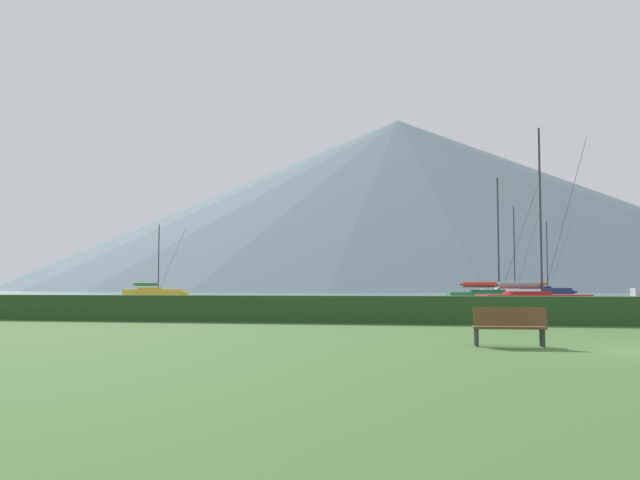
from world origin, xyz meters
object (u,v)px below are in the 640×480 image
at_px(sailboat_slip_2, 544,291).
at_px(sailboat_slip_9, 511,292).
at_px(sailboat_slip_7, 535,301).
at_px(sailboat_slip_3, 493,297).
at_px(park_bench_under_tree, 509,324).
at_px(sailboat_slip_0, 154,293).

height_order(sailboat_slip_2, sailboat_slip_9, sailboat_slip_9).
bearing_deg(sailboat_slip_9, sailboat_slip_7, -100.36).
distance_m(sailboat_slip_3, park_bench_under_tree, 35.99).
bearing_deg(sailboat_slip_3, sailboat_slip_0, 136.56).
distance_m(sailboat_slip_2, sailboat_slip_9, 18.03).
xyz_separation_m(sailboat_slip_2, sailboat_slip_7, (-7.42, -64.46, -0.12)).
relative_size(sailboat_slip_2, park_bench_under_tree, 6.23).
bearing_deg(sailboat_slip_0, sailboat_slip_2, 17.98).
distance_m(sailboat_slip_2, sailboat_slip_3, 53.71).
bearing_deg(sailboat_slip_9, sailboat_slip_0, -174.52).
relative_size(sailboat_slip_0, sailboat_slip_9, 0.78).
xyz_separation_m(sailboat_slip_0, sailboat_slip_9, (42.24, 10.38, 0.03)).
height_order(sailboat_slip_0, park_bench_under_tree, sailboat_slip_0).
xyz_separation_m(sailboat_slip_2, sailboat_slip_9, (-5.73, -17.09, -0.05)).
xyz_separation_m(sailboat_slip_9, park_bench_under_tree, (-4.61, -71.78, -0.15)).
relative_size(sailboat_slip_0, sailboat_slip_2, 0.82).
bearing_deg(park_bench_under_tree, sailboat_slip_0, 117.10).
height_order(sailboat_slip_2, sailboat_slip_3, sailboat_slip_2).
height_order(sailboat_slip_0, sailboat_slip_9, sailboat_slip_9).
relative_size(sailboat_slip_2, sailboat_slip_9, 0.95).
relative_size(sailboat_slip_3, sailboat_slip_7, 0.89).
distance_m(sailboat_slip_3, sailboat_slip_9, 35.98).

